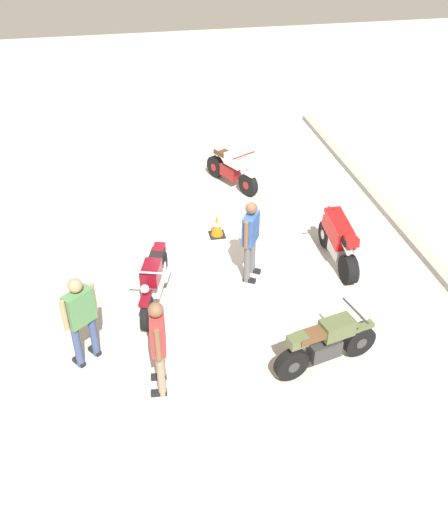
{
  "coord_description": "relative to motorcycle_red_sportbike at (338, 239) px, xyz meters",
  "views": [
    {
      "loc": [
        10.22,
        -1.7,
        7.07
      ],
      "look_at": [
        1.41,
        0.06,
        0.75
      ],
      "focal_mm": 39.15,
      "sensor_mm": 36.0,
      "label": 1
    }
  ],
  "objects": [
    {
      "name": "motorcycle_maroon_cruiser",
      "position": [
        0.56,
        -3.94,
        -0.07
      ],
      "size": [
        2.03,
        0.91,
        1.09
      ],
      "rotation": [
        0.0,
        0.0,
        5.99
      ],
      "color": "black",
      "rests_on": "ground"
    },
    {
      "name": "curb_edge",
      "position": [
        -1.06,
        2.01,
        -0.52
      ],
      "size": [
        14.0,
        0.3,
        0.15
      ],
      "primitive_type": "cube",
      "color": "#9C978F",
      "rests_on": "ground"
    },
    {
      "name": "person_in_green_shirt",
      "position": [
        1.92,
        -5.24,
        0.42
      ],
      "size": [
        0.53,
        0.58,
        1.76
      ],
      "rotation": [
        0.0,
        0.0,
        3.82
      ],
      "color": "#384772",
      "rests_on": "ground"
    },
    {
      "name": "motorcycle_cream_vintage",
      "position": [
        -3.91,
        -1.48,
        -0.11
      ],
      "size": [
        1.8,
        1.07,
        1.07
      ],
      "rotation": [
        0.0,
        0.0,
        0.48
      ],
      "color": "black",
      "rests_on": "ground"
    },
    {
      "name": "person_in_blue_shirt",
      "position": [
        0.13,
        -1.95,
        0.43
      ],
      "size": [
        0.62,
        0.5,
        1.76
      ],
      "rotation": [
        0.0,
        0.0,
        1.02
      ],
      "color": "#59595B",
      "rests_on": "ground"
    },
    {
      "name": "ground_plane",
      "position": [
        -1.06,
        -2.59,
        -0.59
      ],
      "size": [
        40.0,
        40.0,
        0.0
      ],
      "primitive_type": "plane",
      "color": "#B7B2A8"
    },
    {
      "name": "motorcycle_olive_vintage",
      "position": [
        2.84,
        -1.28,
        -0.11
      ],
      "size": [
        0.76,
        1.93,
        1.07
      ],
      "rotation": [
        0.0,
        0.0,
        1.8
      ],
      "color": "black",
      "rests_on": "ground"
    },
    {
      "name": "person_in_red_shirt",
      "position": [
        2.78,
        -4.05,
        0.43
      ],
      "size": [
        0.68,
        0.34,
        1.77
      ],
      "rotation": [
        0.0,
        0.0,
        4.62
      ],
      "color": "gray",
      "rests_on": "ground"
    },
    {
      "name": "traffic_cone",
      "position": [
        -1.55,
        -2.32,
        -0.33
      ],
      "size": [
        0.36,
        0.36,
        0.53
      ],
      "color": "black",
      "rests_on": "ground"
    },
    {
      "name": "motorcycle_red_sportbike",
      "position": [
        0.0,
        0.0,
        0.0
      ],
      "size": [
        1.95,
        0.7,
        1.14
      ],
      "rotation": [
        0.0,
        0.0,
        3.14
      ],
      "color": "black",
      "rests_on": "ground"
    }
  ]
}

